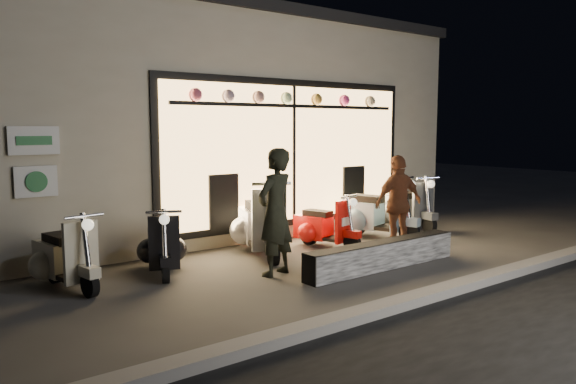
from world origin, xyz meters
The scene contains 12 objects.
ground centered at (0.00, 0.00, 0.00)m, with size 40.00×40.00×0.00m, color #383533.
kerb centered at (0.00, -2.00, 0.06)m, with size 40.00×0.25×0.12m, color slate.
shop_building centered at (0.00, 4.98, 2.10)m, with size 10.20×6.23×4.20m.
graffiti_barrier centered at (0.39, -0.65, 0.20)m, with size 2.76×0.28×0.40m, color black.
scooter_silver centered at (-0.43, 1.26, 0.47)m, with size 0.92×1.62×1.18m.
scooter_red centered at (0.66, 1.03, 0.35)m, with size 0.60×1.24×0.88m.
scooter_black centered at (-2.16, 1.18, 0.37)m, with size 0.72×1.26×0.91m.
scooter_cream centered at (-3.50, 1.24, 0.38)m, with size 0.56×1.34×0.95m.
scooter_blue centered at (1.93, 1.11, 0.44)m, with size 0.77×1.54×1.10m.
scooter_grey centered at (3.26, 1.37, 0.41)m, with size 0.67×1.45×1.03m.
man centered at (-1.02, 0.02, 0.87)m, with size 0.64×0.42×1.75m, color black.
woman centered at (1.49, 0.03, 0.79)m, with size 0.92×0.38×1.58m, color brown.
Camera 1 is at (-5.51, -6.06, 2.04)m, focal length 35.00 mm.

